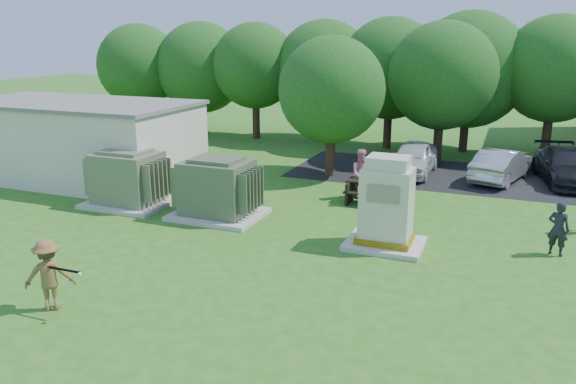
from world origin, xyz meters
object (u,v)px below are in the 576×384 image
at_px(generator_cabinet, 386,208).
at_px(batter, 49,275).
at_px(transformer_right, 218,189).
at_px(car_white, 414,158).
at_px(person_by_generator, 558,229).
at_px(car_dark, 566,166).
at_px(person_at_picnic, 362,174).
at_px(transformer_left, 128,179).
at_px(picnic_table, 374,189).
at_px(car_silver_a, 501,165).

distance_m(generator_cabinet, batter, 9.18).
xyz_separation_m(transformer_right, car_white, (5.18, 8.73, -0.24)).
xyz_separation_m(batter, person_by_generator, (10.89, 7.90, -0.06)).
xyz_separation_m(batter, car_dark, (11.68, 17.00, -0.13)).
bearing_deg(person_at_picnic, transformer_right, -163.46).
relative_size(transformer_right, batter, 1.77).
height_order(person_by_generator, car_white, person_by_generator).
bearing_deg(car_dark, transformer_left, -158.45).
xyz_separation_m(transformer_left, car_white, (8.88, 8.73, -0.24)).
bearing_deg(person_at_picnic, car_white, 48.55).
bearing_deg(car_white, batter, -107.49).
distance_m(generator_cabinet, car_dark, 11.62).
height_order(batter, car_dark, batter).
height_order(picnic_table, person_at_picnic, person_at_picnic).
bearing_deg(transformer_left, picnic_table, 23.06).
relative_size(picnic_table, car_white, 0.47).
height_order(batter, car_silver_a, batter).
distance_m(generator_cabinet, person_by_generator, 4.83).
height_order(transformer_left, car_white, transformer_left).
xyz_separation_m(generator_cabinet, person_by_generator, (4.67, 1.15, -0.41)).
relative_size(transformer_left, car_dark, 0.61).
xyz_separation_m(person_at_picnic, car_silver_a, (4.85, 4.89, -0.26)).
bearing_deg(car_dark, car_silver_a, -175.15).
xyz_separation_m(transformer_right, car_silver_a, (8.89, 8.87, -0.28)).
distance_m(transformer_right, picnic_table, 5.85).
height_order(person_by_generator, car_silver_a, person_by_generator).
bearing_deg(batter, picnic_table, -149.19).
bearing_deg(generator_cabinet, batter, -132.65).
bearing_deg(car_white, generator_cabinet, -84.12).
relative_size(batter, car_dark, 0.34).
bearing_deg(picnic_table, person_by_generator, -27.04).
bearing_deg(car_silver_a, car_white, 17.97).
xyz_separation_m(generator_cabinet, person_at_picnic, (-1.92, 4.65, -0.24)).
height_order(picnic_table, car_dark, car_dark).
distance_m(transformer_right, person_at_picnic, 5.67).
relative_size(person_at_picnic, car_dark, 0.39).
bearing_deg(transformer_left, transformer_right, 0.00).
bearing_deg(batter, car_white, -143.76).
relative_size(generator_cabinet, car_silver_a, 0.65).
bearing_deg(transformer_right, batter, -91.94).
height_order(picnic_table, batter, batter).
bearing_deg(transformer_right, person_by_generator, 2.58).
relative_size(batter, car_silver_a, 0.40).
distance_m(generator_cabinet, person_at_picnic, 5.04).
xyz_separation_m(person_by_generator, car_dark, (0.79, 9.10, -0.08)).
relative_size(transformer_left, car_white, 0.70).
bearing_deg(car_white, transformer_right, -119.57).
xyz_separation_m(transformer_left, person_at_picnic, (7.74, 3.98, -0.01)).
bearing_deg(car_silver_a, transformer_left, 51.07).
xyz_separation_m(transformer_left, person_by_generator, (14.34, 0.48, -0.18)).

